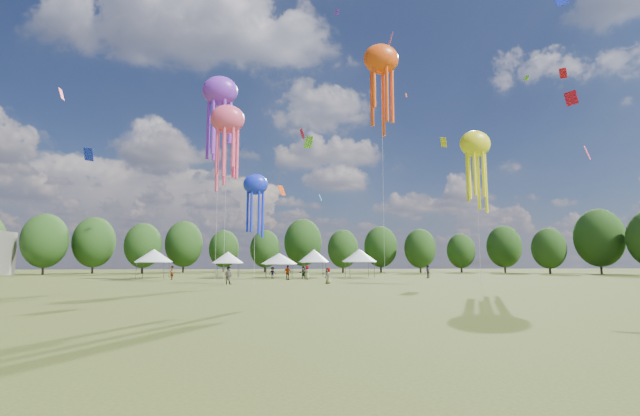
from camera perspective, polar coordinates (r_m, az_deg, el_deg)
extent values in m
plane|color=#384416|center=(16.83, 13.74, -14.45)|extent=(300.00, 300.00, 0.00)
imported|color=gray|center=(49.13, -11.47, -8.31)|extent=(1.14, 1.06, 1.88)
imported|color=gray|center=(62.79, -1.64, -8.11)|extent=(0.78, 1.02, 1.88)
imported|color=gray|center=(69.11, 13.39, -7.82)|extent=(0.85, 1.02, 1.88)
imported|color=gray|center=(65.73, -5.99, -8.12)|extent=(1.21, 0.94, 1.66)
imported|color=gray|center=(61.27, -4.11, -8.11)|extent=(1.21, 0.98, 1.92)
imported|color=gray|center=(65.79, -2.07, -8.17)|extent=(1.42, 1.38, 1.62)
imported|color=gray|center=(64.43, -18.16, -7.75)|extent=(0.45, 0.68, 1.86)
imported|color=gray|center=(50.00, 1.03, -8.50)|extent=(0.95, 1.01, 1.74)
cylinder|color=#47474C|center=(71.29, -22.12, -7.31)|extent=(0.08, 0.08, 2.28)
cylinder|color=#47474C|center=(75.06, -21.38, -7.29)|extent=(0.08, 0.08, 2.28)
cylinder|color=#47474C|center=(70.42, -19.03, -7.45)|extent=(0.08, 0.08, 2.28)
cylinder|color=#47474C|center=(74.24, -18.44, -7.42)|extent=(0.08, 0.08, 2.28)
cube|color=white|center=(72.72, -20.20, -6.43)|extent=(4.29, 4.29, 0.10)
cone|color=white|center=(72.73, -20.17, -5.63)|extent=(5.58, 5.58, 1.95)
cylinder|color=#47474C|center=(72.50, -13.05, -7.68)|extent=(0.08, 0.08, 2.12)
cylinder|color=#47474C|center=(75.97, -12.80, -7.64)|extent=(0.08, 0.08, 2.12)
cylinder|color=#47474C|center=(72.26, -10.27, -7.75)|extent=(0.08, 0.08, 2.12)
cylinder|color=#47474C|center=(75.74, -10.15, -7.71)|extent=(0.08, 0.08, 2.12)
cube|color=white|center=(74.09, -11.55, -6.84)|extent=(3.88, 3.88, 0.10)
cone|color=white|center=(74.09, -11.53, -6.10)|extent=(5.05, 5.05, 1.81)
cylinder|color=#47474C|center=(69.42, -6.79, -7.91)|extent=(0.08, 0.08, 1.97)
cylinder|color=#47474C|center=(73.43, -6.83, -7.85)|extent=(0.08, 0.08, 1.97)
cylinder|color=#47474C|center=(69.59, -3.44, -7.94)|extent=(0.08, 0.08, 1.97)
cylinder|color=#47474C|center=(73.60, -3.67, -7.88)|extent=(0.08, 0.08, 1.97)
cube|color=white|center=(71.47, -5.17, -7.07)|extent=(4.42, 4.42, 0.10)
cone|color=white|center=(71.47, -5.17, -6.35)|extent=(5.74, 5.74, 1.69)
cylinder|color=#47474C|center=(68.49, -1.99, -7.85)|extent=(0.08, 0.08, 2.27)
cylinder|color=#47474C|center=(71.75, -2.25, -7.80)|extent=(0.08, 0.08, 2.27)
cylinder|color=#47474C|center=(68.89, 0.74, -7.84)|extent=(0.08, 0.08, 2.27)
cylinder|color=#47474C|center=(72.13, 0.37, -7.80)|extent=(0.08, 0.08, 2.27)
cube|color=white|center=(70.29, -0.78, -6.86)|extent=(3.68, 3.68, 0.10)
cone|color=white|center=(70.30, -0.78, -6.03)|extent=(4.78, 4.78, 1.95)
cylinder|color=#47474C|center=(68.91, 3.79, -7.81)|extent=(0.08, 0.08, 2.32)
cylinder|color=#47474C|center=(72.62, 3.20, -7.76)|extent=(0.08, 0.08, 2.32)
cylinder|color=#47474C|center=(69.75, 6.86, -7.76)|extent=(0.08, 0.08, 2.32)
cylinder|color=#47474C|center=(73.42, 6.12, -7.73)|extent=(0.08, 0.08, 2.32)
cube|color=white|center=(71.14, 4.98, -6.79)|extent=(4.18, 4.18, 0.10)
cone|color=white|center=(71.15, 4.97, -5.95)|extent=(5.43, 5.43, 1.99)
ellipsoid|color=#FF4B73|center=(55.29, -11.56, 10.91)|extent=(3.99, 2.79, 3.39)
cylinder|color=beige|center=(53.18, -11.81, 1.09)|extent=(0.03, 0.03, 19.05)
ellipsoid|color=#FF4F0F|center=(61.19, 7.68, 18.07)|extent=(4.54, 3.18, 3.86)
cylinder|color=beige|center=(56.73, 7.91, 5.12)|extent=(0.03, 0.03, 28.04)
ellipsoid|color=#FFF41A|center=(49.39, 18.93, 7.65)|extent=(3.20, 2.24, 2.72)
cylinder|color=beige|center=(48.14, 19.26, -0.66)|extent=(0.03, 0.03, 14.36)
ellipsoid|color=purple|center=(61.72, -12.46, 14.18)|extent=(4.53, 3.17, 3.85)
cylinder|color=beige|center=(58.49, -12.77, 3.00)|extent=(0.03, 0.03, 24.30)
ellipsoid|color=#192BE6|center=(48.76, -8.10, 2.95)|extent=(2.63, 1.84, 2.23)
cylinder|color=beige|center=(48.15, -8.20, -3.25)|extent=(0.03, 0.03, 10.55)
cube|color=red|center=(81.58, -2.24, 9.33)|extent=(0.86, 1.35, 1.74)
cube|color=#FF4F0F|center=(89.72, 10.79, 13.77)|extent=(0.48, 0.44, 0.76)
cube|color=#73F027|center=(55.19, -1.45, 8.27)|extent=(1.16, 0.90, 1.58)
cube|color=red|center=(67.34, 28.26, 14.72)|extent=(0.81, 1.34, 1.36)
cube|color=#192BE6|center=(83.61, -9.72, 7.83)|extent=(0.93, 2.21, 2.49)
cube|color=#FF4B73|center=(80.25, 8.85, 20.18)|extent=(0.55, 1.67, 2.10)
cube|color=red|center=(79.99, 29.05, 11.99)|extent=(1.62, 1.18, 2.31)
cube|color=#FFF41A|center=(85.00, 15.28, 7.98)|extent=(1.01, 1.95, 1.98)
cube|color=#73F027|center=(67.60, 24.55, 14.65)|extent=(0.60, 0.53, 0.83)
cube|color=#192BE6|center=(76.35, -27.10, 6.03)|extent=(1.53, 1.40, 2.05)
cube|color=#1AB2DD|center=(74.09, 0.05, 1.32)|extent=(0.68, 0.92, 1.20)
cube|color=#FF4B73|center=(59.60, 30.58, 5.99)|extent=(1.49, 0.91, 1.86)
cube|color=purple|center=(78.30, 2.11, 23.40)|extent=(0.58, 0.74, 1.00)
cube|color=red|center=(52.15, -29.76, 12.34)|extent=(0.38, 0.92, 1.12)
cube|color=#FF4F0F|center=(77.63, -4.83, 2.22)|extent=(1.48, 1.42, 1.87)
cylinder|color=#38281C|center=(102.41, -31.48, -6.22)|extent=(0.44, 0.44, 3.36)
ellipsoid|color=#214115|center=(102.50, -31.31, -3.53)|extent=(8.40, 8.40, 10.51)
cylinder|color=#38281C|center=(106.86, -26.69, -6.47)|extent=(0.44, 0.44, 3.41)
ellipsoid|color=#214115|center=(106.95, -26.55, -3.85)|extent=(8.53, 8.53, 10.66)
cylinder|color=#38281C|center=(103.56, -21.47, -6.83)|extent=(0.44, 0.44, 3.07)
ellipsoid|color=#214115|center=(103.63, -21.36, -4.40)|extent=(7.66, 7.66, 9.58)
cylinder|color=#38281C|center=(110.31, -16.83, -6.90)|extent=(0.44, 0.44, 3.43)
ellipsoid|color=#214115|center=(110.39, -16.74, -4.33)|extent=(8.58, 8.58, 10.73)
cylinder|color=#38281C|center=(114.87, -12.03, -7.15)|extent=(0.44, 0.44, 2.95)
ellipsoid|color=#214115|center=(114.91, -11.98, -5.04)|extent=(7.37, 7.37, 9.21)
cylinder|color=#38281C|center=(110.64, -6.95, -7.28)|extent=(0.44, 0.44, 2.89)
ellipsoid|color=#214115|center=(110.69, -6.92, -5.12)|extent=(7.23, 7.23, 9.04)
cylinder|color=#38281C|center=(115.57, -2.16, -7.07)|extent=(0.44, 0.44, 3.84)
ellipsoid|color=#214115|center=(115.69, -2.15, -4.34)|extent=(9.60, 9.60, 11.99)
cylinder|color=#38281C|center=(105.76, 2.91, -7.35)|extent=(0.44, 0.44, 2.84)
ellipsoid|color=#214115|center=(105.81, 2.90, -5.14)|extent=(7.11, 7.11, 8.89)
cylinder|color=#38281C|center=(110.45, 7.68, -7.20)|extent=(0.44, 0.44, 3.16)
ellipsoid|color=#214115|center=(110.52, 7.64, -4.84)|extent=(7.91, 7.91, 9.88)
cylinder|color=#38281C|center=(107.32, 12.53, -7.18)|extent=(0.44, 0.44, 2.88)
ellipsoid|color=#214115|center=(107.36, 12.47, -4.97)|extent=(7.21, 7.21, 9.01)
cylinder|color=#38281C|center=(113.25, 17.38, -7.07)|extent=(0.44, 0.44, 2.63)
ellipsoid|color=#214115|center=(113.28, 17.31, -5.16)|extent=(6.57, 6.57, 8.22)
cylinder|color=#38281C|center=(114.24, 22.24, -6.75)|extent=(0.44, 0.44, 3.13)
ellipsoid|color=#214115|center=(114.30, 22.14, -4.50)|extent=(7.81, 7.81, 9.77)
cylinder|color=#38281C|center=(105.78, 26.95, -6.65)|extent=(0.44, 0.44, 2.72)
ellipsoid|color=#214115|center=(105.82, 26.83, -4.54)|extent=(6.80, 6.80, 8.50)
cylinder|color=#38281C|center=(109.04, 31.86, -6.06)|extent=(0.44, 0.44, 3.81)
ellipsoid|color=#214115|center=(109.16, 31.68, -3.19)|extent=(9.52, 9.52, 11.90)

